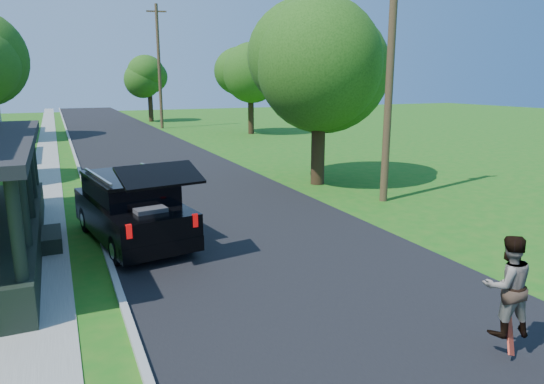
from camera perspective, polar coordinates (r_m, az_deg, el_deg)
name	(u,v)px	position (r m, az deg, el deg)	size (l,w,h in m)	color
ground	(330,299)	(10.56, 6.88, -12.38)	(140.00, 140.00, 0.00)	#166514
street	(153,160)	(28.93, -13.88, 3.64)	(8.00, 120.00, 0.02)	black
curb	(78,165)	(28.51, -21.90, 2.95)	(0.15, 120.00, 0.12)	#9D9D98
sidewalk	(46,167)	(28.50, -25.01, 2.66)	(1.30, 120.00, 0.03)	gray
black_suv	(132,208)	(14.33, -16.15, -1.83)	(2.85, 5.68, 2.53)	black
skateboarder	(507,286)	(8.90, 25.93, -9.87)	(0.98, 0.85, 1.71)	black
skateboard	(509,331)	(9.25, 26.15, -14.49)	(0.44, 0.44, 0.78)	red
tree_right_near	(319,56)	(21.31, 5.51, 15.61)	(6.46, 6.14, 8.53)	black
tree_right_mid	(250,64)	(42.15, -2.60, 14.80)	(6.74, 6.83, 8.92)	black
tree_right_far	(149,76)	(56.57, -14.32, 13.12)	(4.65, 4.52, 7.41)	black
utility_pole_near	(391,56)	(18.58, 13.81, 15.31)	(1.77, 0.29, 10.43)	#472F21
utility_pole_far	(159,66)	(48.25, -13.14, 14.26)	(1.81, 0.55, 11.39)	#472F21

